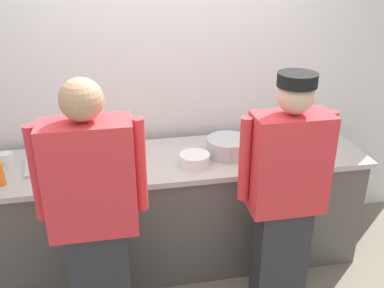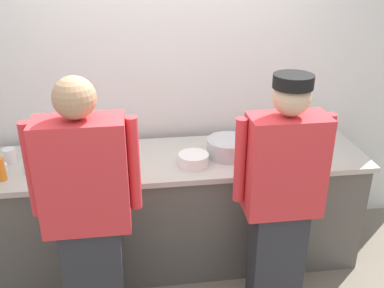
% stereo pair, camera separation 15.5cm
% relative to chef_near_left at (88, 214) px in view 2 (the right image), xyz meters
% --- Properties ---
extents(wall_back, '(4.48, 0.10, 2.72)m').
position_rel_chef_near_left_xyz_m(wall_back, '(0.57, 1.20, 0.44)').
color(wall_back, silver).
rests_on(wall_back, ground).
extents(prep_counter, '(2.86, 0.73, 0.91)m').
position_rel_chef_near_left_xyz_m(prep_counter, '(0.57, 0.70, -0.47)').
color(prep_counter, '#56514C').
rests_on(prep_counter, ground).
extents(chef_near_left, '(0.63, 0.24, 1.74)m').
position_rel_chef_near_left_xyz_m(chef_near_left, '(0.00, 0.00, 0.00)').
color(chef_near_left, '#2D2D33').
rests_on(chef_near_left, ground).
extents(chef_center, '(0.61, 0.24, 1.69)m').
position_rel_chef_near_left_xyz_m(chef_center, '(1.18, 0.06, -0.02)').
color(chef_center, '#2D2D33').
rests_on(chef_center, ground).
extents(plate_stack_front, '(0.22, 0.22, 0.08)m').
position_rel_chef_near_left_xyz_m(plate_stack_front, '(0.69, 0.56, 0.03)').
color(plate_stack_front, white).
rests_on(plate_stack_front, prep_counter).
extents(plate_stack_rear, '(0.21, 0.21, 0.05)m').
position_rel_chef_near_left_xyz_m(plate_stack_rear, '(1.56, 0.58, 0.01)').
color(plate_stack_rear, white).
rests_on(plate_stack_rear, prep_counter).
extents(mixing_bowl_steel, '(0.32, 0.32, 0.13)m').
position_rel_chef_near_left_xyz_m(mixing_bowl_steel, '(0.97, 0.68, 0.05)').
color(mixing_bowl_steel, '#B7BABF').
rests_on(mixing_bowl_steel, prep_counter).
extents(sheet_tray, '(0.47, 0.38, 0.02)m').
position_rel_chef_near_left_xyz_m(sheet_tray, '(-0.27, 0.75, -0.00)').
color(sheet_tray, '#B7BABF').
rests_on(sheet_tray, prep_counter).
extents(squeeze_bottle_primary, '(0.06, 0.06, 0.19)m').
position_rel_chef_near_left_xyz_m(squeeze_bottle_primary, '(-0.60, 0.51, 0.08)').
color(squeeze_bottle_primary, orange).
rests_on(squeeze_bottle_primary, prep_counter).
extents(ramekin_orange_sauce, '(0.09, 0.09, 0.04)m').
position_rel_chef_near_left_xyz_m(ramekin_orange_sauce, '(0.17, 0.62, 0.01)').
color(ramekin_orange_sauce, white).
rests_on(ramekin_orange_sauce, prep_counter).
extents(ramekin_yellow_sauce, '(0.10, 0.10, 0.04)m').
position_rel_chef_near_left_xyz_m(ramekin_yellow_sauce, '(1.35, 0.71, 0.01)').
color(ramekin_yellow_sauce, white).
rests_on(ramekin_yellow_sauce, prep_counter).
extents(ramekin_red_sauce, '(0.10, 0.10, 0.04)m').
position_rel_chef_near_left_xyz_m(ramekin_red_sauce, '(1.48, 0.88, 0.01)').
color(ramekin_red_sauce, white).
rests_on(ramekin_red_sauce, prep_counter).
extents(ramekin_green_sauce, '(0.10, 0.10, 0.04)m').
position_rel_chef_near_left_xyz_m(ramekin_green_sauce, '(-0.65, 0.66, 0.01)').
color(ramekin_green_sauce, white).
rests_on(ramekin_green_sauce, prep_counter).
extents(deli_cup, '(0.09, 0.09, 0.11)m').
position_rel_chef_near_left_xyz_m(deli_cup, '(-0.61, 0.78, 0.04)').
color(deli_cup, white).
rests_on(deli_cup, prep_counter).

